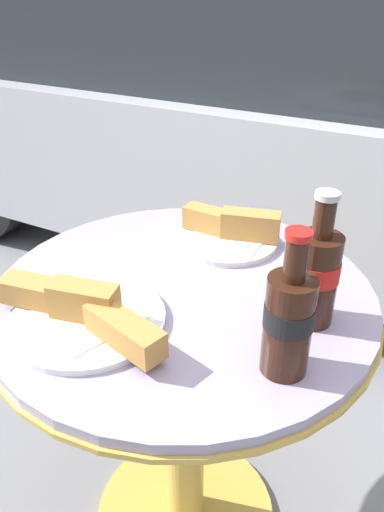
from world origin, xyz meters
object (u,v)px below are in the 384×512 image
at_px(bistro_table, 184,366).
at_px(cola_bottle_right, 316,273).
at_px(lunch_plate_near, 229,231).
at_px(parked_car, 265,113).
at_px(lunch_plate_far, 85,314).
at_px(cola_bottle_left, 288,319).

height_order(bistro_table, cola_bottle_right, cola_bottle_right).
xyz_separation_m(bistro_table, lunch_plate_near, (-0.00, 0.20, 0.22)).
height_order(lunch_plate_near, parked_car, parked_car).
bearing_deg(lunch_plate_far, cola_bottle_left, 9.69).
height_order(bistro_table, cola_bottle_left, cola_bottle_left).
height_order(cola_bottle_right, lunch_plate_near, cola_bottle_right).
bearing_deg(bistro_table, lunch_plate_near, 90.31).
bearing_deg(lunch_plate_far, lunch_plate_near, 77.04).
height_order(cola_bottle_left, lunch_plate_near, cola_bottle_left).
height_order(cola_bottle_left, cola_bottle_right, cola_bottle_right).
distance_m(cola_bottle_right, lunch_plate_far, 0.38).
height_order(lunch_plate_near, lunch_plate_far, lunch_plate_far).
bearing_deg(parked_car, bistro_table, -74.39).
relative_size(lunch_plate_near, lunch_plate_far, 0.65).
bearing_deg(cola_bottle_left, parked_car, 111.46).
bearing_deg(cola_bottle_right, lunch_plate_far, -149.33).
bearing_deg(lunch_plate_near, cola_bottle_left, -53.93).
distance_m(cola_bottle_right, parked_car, 1.78).
xyz_separation_m(bistro_table, cola_bottle_left, (0.23, -0.12, 0.28)).
bearing_deg(cola_bottle_right, parked_car, 113.07).
distance_m(cola_bottle_left, parked_car, 1.90).
relative_size(cola_bottle_right, lunch_plate_far, 0.69).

